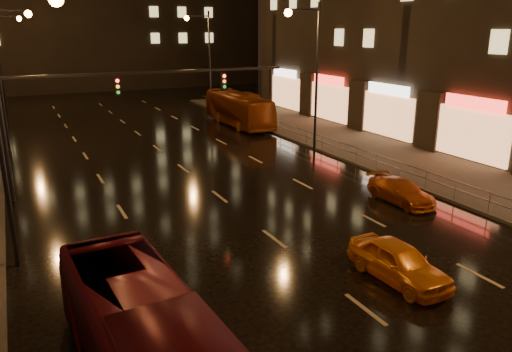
{
  "coord_description": "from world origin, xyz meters",
  "views": [
    {
      "loc": [
        -9.06,
        -6.76,
        8.38
      ],
      "look_at": [
        -0.36,
        10.99,
        2.5
      ],
      "focal_mm": 35.0,
      "sensor_mm": 36.0,
      "label": 1
    }
  ],
  "objects": [
    {
      "name": "traffic_signal",
      "position": [
        -5.06,
        20.0,
        4.74
      ],
      "size": [
        15.31,
        0.32,
        6.2
      ],
      "color": "black",
      "rests_on": "ground"
    },
    {
      "name": "sidewalk_right",
      "position": [
        13.5,
        15.0,
        0.07
      ],
      "size": [
        7.0,
        70.0,
        0.15
      ],
      "primitive_type": "cube",
      "color": "#38332D",
      "rests_on": "ground"
    },
    {
      "name": "ground",
      "position": [
        0.0,
        20.0,
        0.0
      ],
      "size": [
        140.0,
        140.0,
        0.0
      ],
      "primitive_type": "plane",
      "color": "black",
      "rests_on": "ground"
    },
    {
      "name": "taxi_near",
      "position": [
        2.17,
        5.03,
        0.68
      ],
      "size": [
        1.77,
        4.06,
        1.36
      ],
      "primitive_type": "imported",
      "rotation": [
        0.0,
        0.0,
        0.04
      ],
      "color": "orange",
      "rests_on": "ground"
    },
    {
      "name": "taxi_far",
      "position": [
        7.82,
        11.23,
        0.57
      ],
      "size": [
        1.66,
        3.96,
        1.14
      ],
      "primitive_type": "imported",
      "rotation": [
        0.0,
        0.0,
        0.01
      ],
      "color": "#CC5713",
      "rests_on": "ground"
    },
    {
      "name": "railing_right",
      "position": [
        10.2,
        18.0,
        0.9
      ],
      "size": [
        0.05,
        56.0,
        1.0
      ],
      "color": "#99999E",
      "rests_on": "sidewalk_right"
    },
    {
      "name": "bus_curb",
      "position": [
        9.0,
        33.65,
        1.46
      ],
      "size": [
        2.68,
        10.51,
        2.91
      ],
      "primitive_type": "imported",
      "rotation": [
        0.0,
        0.0,
        -0.02
      ],
      "color": "#913C0E",
      "rests_on": "ground"
    }
  ]
}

